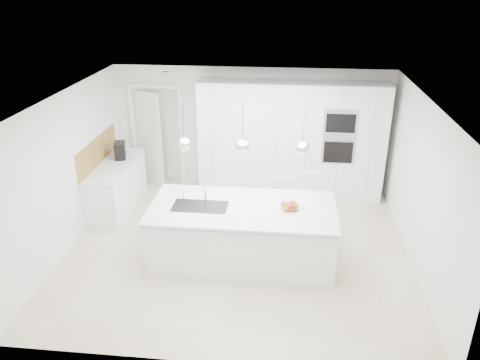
# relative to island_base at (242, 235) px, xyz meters

# --- Properties ---
(floor) EXTENTS (5.50, 5.50, 0.00)m
(floor) POSITION_rel_island_base_xyz_m (-0.10, 0.30, -0.43)
(floor) COLOR beige
(floor) RESTS_ON ground
(wall_back) EXTENTS (5.50, 0.00, 5.50)m
(wall_back) POSITION_rel_island_base_xyz_m (-0.10, 2.80, 0.82)
(wall_back) COLOR white
(wall_back) RESTS_ON ground
(wall_left) EXTENTS (0.00, 5.00, 5.00)m
(wall_left) POSITION_rel_island_base_xyz_m (-2.85, 0.30, 0.82)
(wall_left) COLOR white
(wall_left) RESTS_ON ground
(ceiling) EXTENTS (5.50, 5.50, 0.00)m
(ceiling) POSITION_rel_island_base_xyz_m (-0.10, 0.30, 2.07)
(ceiling) COLOR white
(ceiling) RESTS_ON wall_back
(tall_cabinets) EXTENTS (3.60, 0.60, 2.30)m
(tall_cabinets) POSITION_rel_island_base_xyz_m (0.70, 2.50, 0.72)
(tall_cabinets) COLOR white
(tall_cabinets) RESTS_ON floor
(oven_stack) EXTENTS (0.62, 0.04, 1.05)m
(oven_stack) POSITION_rel_island_base_xyz_m (1.60, 2.19, 0.92)
(oven_stack) COLOR #A5A5A8
(oven_stack) RESTS_ON tall_cabinets
(doorway_frame) EXTENTS (1.11, 0.08, 2.13)m
(doorway_frame) POSITION_rel_island_base_xyz_m (-2.05, 2.77, 0.59)
(doorway_frame) COLOR white
(doorway_frame) RESTS_ON floor
(hallway_door) EXTENTS (0.76, 0.38, 2.00)m
(hallway_door) POSITION_rel_island_base_xyz_m (-2.30, 2.72, 0.57)
(hallway_door) COLOR white
(hallway_door) RESTS_ON floor
(radiator) EXTENTS (0.32, 0.04, 1.40)m
(radiator) POSITION_rel_island_base_xyz_m (-1.73, 2.76, 0.42)
(radiator) COLOR white
(radiator) RESTS_ON floor
(left_base_cabinets) EXTENTS (0.60, 1.80, 0.86)m
(left_base_cabinets) POSITION_rel_island_base_xyz_m (-2.55, 1.50, 0.00)
(left_base_cabinets) COLOR white
(left_base_cabinets) RESTS_ON floor
(left_worktop) EXTENTS (0.62, 1.82, 0.04)m
(left_worktop) POSITION_rel_island_base_xyz_m (-2.55, 1.50, 0.45)
(left_worktop) COLOR white
(left_worktop) RESTS_ON left_base_cabinets
(oak_backsplash) EXTENTS (0.02, 1.80, 0.50)m
(oak_backsplash) POSITION_rel_island_base_xyz_m (-2.84, 1.50, 0.72)
(oak_backsplash) COLOR #A67B30
(oak_backsplash) RESTS_ON wall_left
(island_base) EXTENTS (2.80, 1.20, 0.86)m
(island_base) POSITION_rel_island_base_xyz_m (0.00, 0.00, 0.00)
(island_base) COLOR white
(island_base) RESTS_ON floor
(island_worktop) EXTENTS (2.84, 1.40, 0.04)m
(island_worktop) POSITION_rel_island_base_xyz_m (0.00, 0.05, 0.45)
(island_worktop) COLOR white
(island_worktop) RESTS_ON island_base
(island_sink) EXTENTS (0.84, 0.44, 0.18)m
(island_sink) POSITION_rel_island_base_xyz_m (-0.65, -0.00, 0.39)
(island_sink) COLOR #3F3F42
(island_sink) RESTS_ON island_worktop
(island_tap) EXTENTS (0.02, 0.02, 0.30)m
(island_tap) POSITION_rel_island_base_xyz_m (-0.60, 0.20, 0.62)
(island_tap) COLOR white
(island_tap) RESTS_ON island_worktop
(pendant_left) EXTENTS (0.20, 0.20, 0.20)m
(pendant_left) POSITION_rel_island_base_xyz_m (-0.85, -0.00, 1.47)
(pendant_left) COLOR white
(pendant_left) RESTS_ON ceiling
(pendant_mid) EXTENTS (0.20, 0.20, 0.20)m
(pendant_mid) POSITION_rel_island_base_xyz_m (-0.00, -0.00, 1.47)
(pendant_mid) COLOR white
(pendant_mid) RESTS_ON ceiling
(pendant_right) EXTENTS (0.20, 0.20, 0.20)m
(pendant_right) POSITION_rel_island_base_xyz_m (0.85, -0.00, 1.47)
(pendant_right) COLOR white
(pendant_right) RESTS_ON ceiling
(fruit_bowl) EXTENTS (0.32, 0.32, 0.07)m
(fruit_bowl) POSITION_rel_island_base_xyz_m (0.71, 0.06, 0.50)
(fruit_bowl) COLOR #A67B30
(fruit_bowl) RESTS_ON island_worktop
(espresso_machine) EXTENTS (0.26, 0.34, 0.32)m
(espresso_machine) POSITION_rel_island_base_xyz_m (-2.53, 1.82, 0.63)
(espresso_machine) COLOR black
(espresso_machine) RESTS_ON left_worktop
(bar_stool_left) EXTENTS (0.37, 0.49, 1.02)m
(bar_stool_left) POSITION_rel_island_base_xyz_m (0.59, 0.86, 0.08)
(bar_stool_left) COLOR white
(bar_stool_left) RESTS_ON floor
(bar_stool_right) EXTENTS (0.39, 0.51, 1.06)m
(bar_stool_right) POSITION_rel_island_base_xyz_m (1.05, 0.99, 0.10)
(bar_stool_right) COLOR white
(bar_stool_right) RESTS_ON floor
(apple_a) EXTENTS (0.09, 0.09, 0.09)m
(apple_a) POSITION_rel_island_base_xyz_m (0.75, 0.01, 0.54)
(apple_a) COLOR red
(apple_a) RESTS_ON fruit_bowl
(apple_b) EXTENTS (0.09, 0.09, 0.09)m
(apple_b) POSITION_rel_island_base_xyz_m (0.71, 0.00, 0.54)
(apple_b) COLOR red
(apple_b) RESTS_ON fruit_bowl
(apple_c) EXTENTS (0.07, 0.07, 0.07)m
(apple_c) POSITION_rel_island_base_xyz_m (0.71, 0.09, 0.53)
(apple_c) COLOR red
(apple_c) RESTS_ON fruit_bowl
(apple_extra_3) EXTENTS (0.09, 0.09, 0.09)m
(apple_extra_3) POSITION_rel_island_base_xyz_m (0.74, 0.08, 0.54)
(apple_extra_3) COLOR red
(apple_extra_3) RESTS_ON fruit_bowl
(banana_bunch) EXTENTS (0.21, 0.15, 0.19)m
(banana_bunch) POSITION_rel_island_base_xyz_m (0.73, 0.03, 0.57)
(banana_bunch) COLOR gold
(banana_bunch) RESTS_ON fruit_bowl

